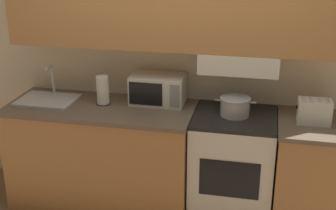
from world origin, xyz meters
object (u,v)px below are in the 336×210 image
at_px(toaster, 314,111).
at_px(stove_range, 232,166).
at_px(sink_basin, 47,99).
at_px(paper_towel_roll, 103,90).
at_px(cooking_pot, 235,106).
at_px(microwave, 158,89).

bearing_deg(toaster, stove_range, 177.85).
bearing_deg(sink_basin, paper_towel_roll, 5.32).
xyz_separation_m(cooking_pot, microwave, (-0.66, 0.15, 0.04)).
height_order(sink_basin, paper_towel_roll, sink_basin).
relative_size(microwave, paper_towel_roll, 1.84).
xyz_separation_m(sink_basin, paper_towel_roll, (0.49, 0.05, 0.10)).
xyz_separation_m(microwave, toaster, (1.26, -0.18, -0.03)).
height_order(cooking_pot, microwave, microwave).
bearing_deg(paper_towel_roll, toaster, -1.63).
relative_size(stove_range, paper_towel_roll, 3.72).
bearing_deg(paper_towel_roll, cooking_pot, -1.16).
xyz_separation_m(cooking_pot, toaster, (0.60, -0.03, 0.01)).
bearing_deg(paper_towel_roll, microwave, 15.83).
relative_size(cooking_pot, toaster, 1.23).
bearing_deg(stove_range, microwave, 167.05).
bearing_deg(toaster, paper_towel_roll, 178.37).
bearing_deg(sink_basin, stove_range, 0.69).
xyz_separation_m(microwave, sink_basin, (-0.94, -0.17, -0.10)).
height_order(microwave, sink_basin, sink_basin).
relative_size(microwave, toaster, 1.73).
distance_m(stove_range, microwave, 0.90).
xyz_separation_m(cooking_pot, sink_basin, (-1.60, -0.02, -0.06)).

